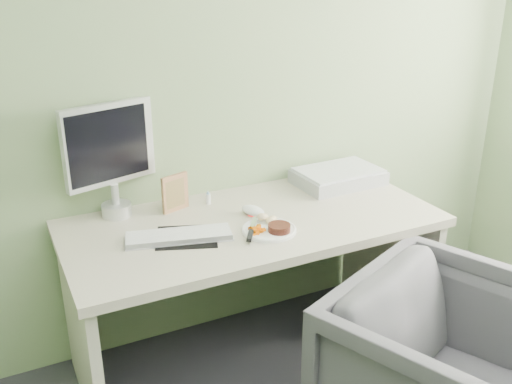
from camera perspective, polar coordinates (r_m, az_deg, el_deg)
name	(u,v)px	position (r m, az deg, el deg)	size (l,w,h in m)	color
wall_back	(216,60)	(2.60, -4.06, 12.99)	(3.50, 3.50, 0.00)	gray
desk	(253,257)	(2.53, -0.32, -6.49)	(1.60, 0.75, 0.73)	#B2A695
plate	(269,230)	(2.34, 1.32, -3.81)	(0.22, 0.22, 0.01)	white
steak	(279,228)	(2.31, 2.34, -3.61)	(0.09, 0.09, 0.03)	black
potato_pile	(269,217)	(2.38, 1.29, -2.55)	(0.09, 0.07, 0.05)	tan
carrot_heap	(257,229)	(2.30, 0.09, -3.69)	(0.05, 0.04, 0.03)	#E46404
steak_knife	(251,232)	(2.28, -0.49, -4.00)	(0.14, 0.20, 0.02)	silver
mousepad	(187,237)	(2.31, -6.94, -4.47)	(0.24, 0.21, 0.00)	black
keyboard	(179,235)	(2.29, -7.71, -4.33)	(0.41, 0.12, 0.02)	white
computer_mouse	(253,211)	(2.48, -0.30, -1.88)	(0.06, 0.12, 0.04)	white
photo_frame	(175,193)	(2.53, -8.10, -0.08)	(0.13, 0.02, 0.17)	#996447
eyedrop_bottle	(208,198)	(2.60, -4.81, -0.58)	(0.02, 0.02, 0.07)	white
scanner	(338,177)	(2.86, 8.22, 1.46)	(0.42, 0.28, 0.07)	#A8A9AF
monitor	(110,154)	(2.47, -14.37, 3.73)	(0.40, 0.16, 0.49)	silver
desk_chair	(453,384)	(2.25, 19.11, -17.71)	(0.77, 0.79, 0.72)	#3B3A3F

